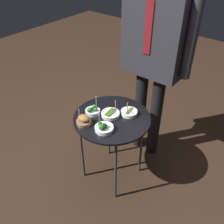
% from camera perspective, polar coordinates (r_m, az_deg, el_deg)
% --- Properties ---
extents(ground_plane, '(8.00, 8.00, 0.00)m').
position_cam_1_polar(ground_plane, '(2.43, 0.00, -13.73)').
color(ground_plane, black).
extents(serving_cart, '(0.61, 0.61, 0.67)m').
position_cam_1_polar(serving_cart, '(2.00, 0.00, -2.39)').
color(serving_cart, black).
rests_on(serving_cart, ground_plane).
extents(bowl_asparagus_mid_left, '(0.15, 0.15, 0.15)m').
position_cam_1_polar(bowl_asparagus_mid_left, '(1.97, -0.34, -0.43)').
color(bowl_asparagus_mid_left, white).
rests_on(bowl_asparagus_mid_left, serving_cart).
extents(bowl_broccoli_near_rim, '(0.12, 0.12, 0.16)m').
position_cam_1_polar(bowl_broccoli_near_rim, '(1.99, -4.44, 0.27)').
color(bowl_broccoli_near_rim, silver).
rests_on(bowl_broccoli_near_rim, serving_cart).
extents(bowl_roast_mid_right, '(0.12, 0.12, 0.13)m').
position_cam_1_polar(bowl_roast_mid_right, '(1.89, -6.46, -1.89)').
color(bowl_roast_mid_right, brown).
rests_on(bowl_roast_mid_right, serving_cart).
extents(bowl_broccoli_back_right, '(0.14, 0.14, 0.16)m').
position_cam_1_polar(bowl_broccoli_back_right, '(1.83, -1.90, -3.61)').
color(bowl_broccoli_back_right, white).
rests_on(bowl_broccoli_back_right, serving_cart).
extents(bowl_asparagus_front_center, '(0.13, 0.13, 0.13)m').
position_cam_1_polar(bowl_asparagus_front_center, '(1.99, 3.95, -0.08)').
color(bowl_asparagus_front_center, white).
rests_on(bowl_asparagus_front_center, serving_cart).
extents(waiter_figure, '(0.65, 0.25, 1.77)m').
position_cam_1_polar(waiter_figure, '(2.08, 9.78, 14.89)').
color(waiter_figure, black).
rests_on(waiter_figure, ground_plane).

